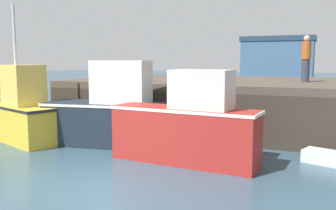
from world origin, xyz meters
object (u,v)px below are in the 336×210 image
object	(u,v)px
fishing_boat_near_left	(18,112)
fishing_boat_mid	(187,126)
fishing_boat_near_right	(111,113)
dockworker	(306,59)

from	to	relation	value
fishing_boat_near_left	fishing_boat_mid	bearing A→B (deg)	-4.24
fishing_boat_near_left	fishing_boat_mid	world-z (taller)	fishing_boat_near_left
fishing_boat_near_right	dockworker	world-z (taller)	dockworker
fishing_boat_mid	dockworker	bearing A→B (deg)	65.10
fishing_boat_near_right	fishing_boat_mid	xyz separation A→B (m)	(3.02, -1.06, -0.04)
fishing_boat_mid	fishing_boat_near_right	bearing A→B (deg)	160.71
fishing_boat_near_right	dockworker	xyz separation A→B (m)	(5.63, 4.57, 1.76)
fishing_boat_near_right	dockworker	size ratio (longest dim) A/B	2.48
fishing_boat_near_left	dockworker	xyz separation A→B (m)	(9.03, 5.15, 1.85)
fishing_boat_near_left	dockworker	bearing A→B (deg)	29.70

